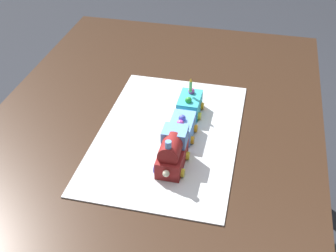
% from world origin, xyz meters
% --- Properties ---
extents(dining_table, '(1.40, 1.00, 0.74)m').
position_xyz_m(dining_table, '(0.00, 0.00, 0.63)').
color(dining_table, '#382316').
rests_on(dining_table, ground).
extents(cake_board, '(0.60, 0.40, 0.00)m').
position_xyz_m(cake_board, '(-0.05, -0.06, 0.74)').
color(cake_board, silver).
rests_on(cake_board, dining_table).
extents(cake_locomotive, '(0.14, 0.08, 0.12)m').
position_xyz_m(cake_locomotive, '(-0.17, -0.10, 0.79)').
color(cake_locomotive, maroon).
rests_on(cake_locomotive, cake_board).
extents(cake_car_gondola_sky_blue, '(0.10, 0.08, 0.07)m').
position_xyz_m(cake_car_gondola_sky_blue, '(-0.05, -0.10, 0.77)').
color(cake_car_gondola_sky_blue, '#669EEA').
rests_on(cake_car_gondola_sky_blue, cake_board).
extents(cake_car_flatbed_turquoise, '(0.10, 0.08, 0.07)m').
position_xyz_m(cake_car_flatbed_turquoise, '(0.07, -0.10, 0.77)').
color(cake_car_flatbed_turquoise, '#38B7C6').
rests_on(cake_car_flatbed_turquoise, cake_board).
extents(birthday_candle, '(0.01, 0.01, 0.05)m').
position_xyz_m(birthday_candle, '(0.08, -0.10, 0.84)').
color(birthday_candle, '#66D872').
rests_on(birthday_candle, cake_car_flatbed_turquoise).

